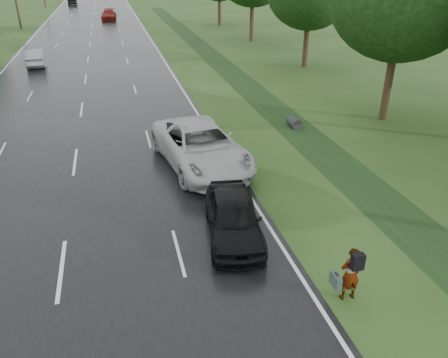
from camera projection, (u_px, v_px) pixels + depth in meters
ground at (62, 271)px, 12.94m from camera, size 220.00×220.00×0.00m
road at (91, 37)px, 51.91m from camera, size 14.00×180.00×0.04m
edge_stripe_east at (148, 35)px, 53.38m from camera, size 0.12×180.00×0.01m
edge_stripe_west at (30, 40)px, 50.42m from camera, size 0.12×180.00×0.01m
center_line at (91, 37)px, 51.90m from camera, size 0.12×180.00×0.01m
drainage_ditch at (248, 87)px, 31.65m from camera, size 2.20×120.00×0.56m
pedestrian at (350, 273)px, 11.51m from camera, size 0.72×0.65×1.63m
white_pickup at (201, 146)px, 19.08m from camera, size 3.99×6.99×1.84m
dark_sedan at (233, 217)px, 14.18m from camera, size 2.31×4.46×1.45m
silver_sedan at (36, 57)px, 37.64m from camera, size 1.83×4.33×1.39m
far_car_red at (109, 15)px, 66.67m from camera, size 2.50×5.30×1.50m
far_car_dark at (72, 0)px, 89.73m from camera, size 1.83×4.93×1.61m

